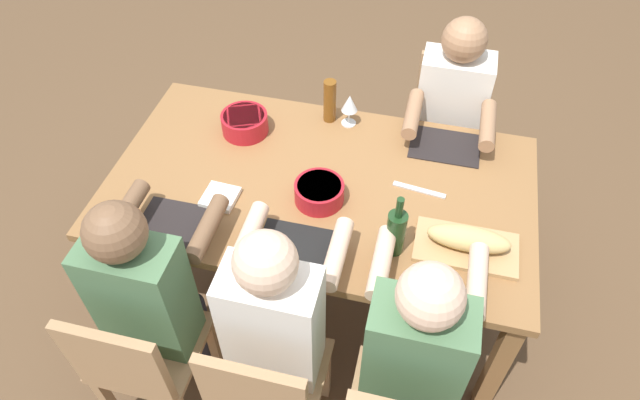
{
  "coord_description": "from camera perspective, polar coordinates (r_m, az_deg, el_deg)",
  "views": [
    {
      "loc": [
        -0.41,
        1.66,
        2.5
      ],
      "look_at": [
        0.0,
        0.0,
        0.63
      ],
      "focal_mm": 31.71,
      "sensor_mm": 36.0,
      "label": 1
    }
  ],
  "objects": [
    {
      "name": "serving_bowl_pasta",
      "position": [
        2.35,
        -0.08,
        0.88
      ],
      "size": [
        0.21,
        0.21,
        0.09
      ],
      "color": "#B21923",
      "rests_on": "dining_table"
    },
    {
      "name": "diner_far_center",
      "position": [
        2.1,
        -4.4,
        -11.79
      ],
      "size": [
        0.41,
        0.53,
        1.2
      ],
      "color": "#2D2D38",
      "rests_on": "ground_plane"
    },
    {
      "name": "wine_bottle",
      "position": [
        2.15,
        7.67,
        -3.19
      ],
      "size": [
        0.08,
        0.08,
        0.29
      ],
      "color": "#193819",
      "rests_on": "dining_table"
    },
    {
      "name": "wine_glass",
      "position": [
        2.68,
        3.0,
        9.62
      ],
      "size": [
        0.08,
        0.08,
        0.17
      ],
      "color": "silver",
      "rests_on": "dining_table"
    },
    {
      "name": "placemat_far_right",
      "position": [
        2.37,
        -14.14,
        -2.33
      ],
      "size": [
        0.32,
        0.23,
        0.01
      ],
      "primitive_type": "cube",
      "color": "black",
      "rests_on": "dining_table"
    },
    {
      "name": "placemat_near_left",
      "position": [
        2.69,
        12.49,
        5.34
      ],
      "size": [
        0.32,
        0.23,
        0.01
      ],
      "primitive_type": "cube",
      "color": "black",
      "rests_on": "dining_table"
    },
    {
      "name": "chair_far_center",
      "position": [
        2.22,
        -5.51,
        -18.58
      ],
      "size": [
        0.4,
        0.4,
        0.85
      ],
      "color": "#A87F56",
      "rests_on": "ground_plane"
    },
    {
      "name": "placemat_far_center",
      "position": [
        2.22,
        -2.25,
        -4.78
      ],
      "size": [
        0.32,
        0.23,
        0.01
      ],
      "primitive_type": "cube",
      "color": "black",
      "rests_on": "dining_table"
    },
    {
      "name": "dining_table",
      "position": [
        2.51,
        -0.0,
        0.54
      ],
      "size": [
        1.84,
        1.05,
        0.74
      ],
      "color": "olive",
      "rests_on": "ground_plane"
    },
    {
      "name": "diner_far_left",
      "position": [
        2.07,
        9.6,
        -14.55
      ],
      "size": [
        0.41,
        0.53,
        1.2
      ],
      "color": "#2D2D38",
      "rests_on": "ground_plane"
    },
    {
      "name": "serving_bowl_salad",
      "position": [
        2.69,
        -7.62,
        7.81
      ],
      "size": [
        0.22,
        0.22,
        0.1
      ],
      "color": "#B21923",
      "rests_on": "dining_table"
    },
    {
      "name": "carving_knife",
      "position": [
        2.46,
        9.98,
        1.02
      ],
      "size": [
        0.23,
        0.05,
        0.01
      ],
      "primitive_type": "cube",
      "rotation": [
        0.0,
        0.0,
        3.02
      ],
      "color": "silver",
      "rests_on": "dining_table"
    },
    {
      "name": "diner_far_right",
      "position": [
        2.26,
        -16.93,
        -8.69
      ],
      "size": [
        0.41,
        0.53,
        1.2
      ],
      "color": "#2D2D38",
      "rests_on": "ground_plane"
    },
    {
      "name": "beer_bottle",
      "position": [
        2.71,
        0.99,
        9.96
      ],
      "size": [
        0.06,
        0.06,
        0.22
      ],
      "primitive_type": "cylinder",
      "color": "brown",
      "rests_on": "dining_table"
    },
    {
      "name": "diner_near_left",
      "position": [
        2.94,
        12.88,
        8.46
      ],
      "size": [
        0.41,
        0.53,
        1.2
      ],
      "color": "#2D2D38",
      "rests_on": "ground_plane"
    },
    {
      "name": "cutting_board",
      "position": [
        2.28,
        14.52,
        -4.66
      ],
      "size": [
        0.4,
        0.22,
        0.02
      ],
      "primitive_type": "cube",
      "rotation": [
        0.0,
        0.0,
        0.0
      ],
      "color": "tan",
      "rests_on": "dining_table"
    },
    {
      "name": "ground_plane",
      "position": [
        3.03,
        -0.0,
        -8.04
      ],
      "size": [
        8.0,
        8.0,
        0.0
      ],
      "primitive_type": "plane",
      "color": "brown"
    },
    {
      "name": "chair_far_right",
      "position": [
        2.36,
        -17.7,
        -15.15
      ],
      "size": [
        0.4,
        0.4,
        0.85
      ],
      "color": "#A87F56",
      "rests_on": "ground_plane"
    },
    {
      "name": "chair_near_left",
      "position": [
        3.22,
        12.53,
        7.49
      ],
      "size": [
        0.4,
        0.4,
        0.85
      ],
      "color": "#A87F56",
      "rests_on": "ground_plane"
    },
    {
      "name": "napkin_stack",
      "position": [
        2.42,
        -10.04,
        0.29
      ],
      "size": [
        0.15,
        0.15,
        0.02
      ],
      "primitive_type": "cube",
      "rotation": [
        0.0,
        0.0,
        -0.06
      ],
      "color": "white",
      "rests_on": "dining_table"
    },
    {
      "name": "bread_loaf",
      "position": [
        2.24,
        14.78,
        -3.8
      ],
      "size": [
        0.32,
        0.11,
        0.09
      ],
      "primitive_type": "ellipsoid",
      "rotation": [
        0.0,
        0.0,
        0.0
      ],
      "color": "tan",
      "rests_on": "cutting_board"
    }
  ]
}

